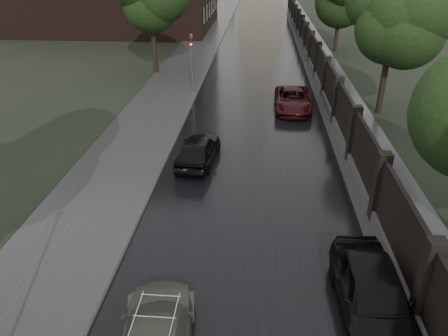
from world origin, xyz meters
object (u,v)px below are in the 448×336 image
at_px(tree_left_far, 151,4).
at_px(car_right_far, 293,100).
at_px(traffic_light, 192,59).
at_px(car_right_near, 373,293).
at_px(tree_right_b, 392,28).
at_px(hatchback_left, 198,150).

xyz_separation_m(tree_left_far, car_right_far, (10.32, -7.91, -4.59)).
relative_size(traffic_light, car_right_far, 0.85).
distance_m(tree_left_far, car_right_near, 27.65).
relative_size(tree_right_b, car_right_near, 1.58).
relative_size(traffic_light, car_right_near, 0.90).
xyz_separation_m(traffic_light, car_right_near, (7.70, -19.78, -1.64)).
distance_m(tree_right_b, car_right_far, 6.73).
bearing_deg(car_right_far, car_right_near, -85.67).
relative_size(tree_left_far, car_right_far, 1.57).
xyz_separation_m(traffic_light, car_right_far, (6.62, -2.90, -1.74)).
bearing_deg(car_right_far, tree_left_far, 143.19).
relative_size(tree_right_b, car_right_far, 1.49).
height_order(tree_left_far, car_right_near, tree_left_far).
bearing_deg(tree_left_far, car_right_far, -37.47).
xyz_separation_m(tree_left_far, tree_right_b, (15.50, -8.00, -0.29)).
relative_size(tree_left_far, traffic_light, 1.85).
height_order(traffic_light, car_right_far, traffic_light).
bearing_deg(hatchback_left, traffic_light, -75.39).
bearing_deg(tree_right_b, car_right_near, -103.72).
bearing_deg(traffic_light, tree_right_b, -14.24).
distance_m(hatchback_left, car_right_near, 10.75).
xyz_separation_m(tree_left_far, hatchback_left, (5.53, -15.78, -4.57)).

